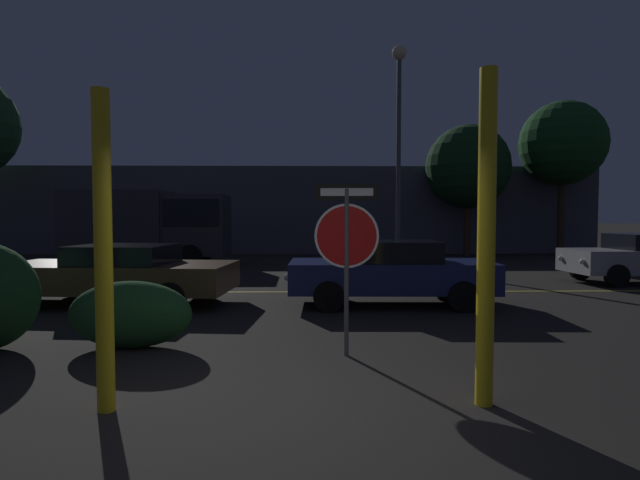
{
  "coord_description": "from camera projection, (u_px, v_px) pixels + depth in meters",
  "views": [
    {
      "loc": [
        0.11,
        -4.45,
        1.83
      ],
      "look_at": [
        0.29,
        5.4,
        1.36
      ],
      "focal_mm": 28.0,
      "sensor_mm": 36.0,
      "label": 1
    }
  ],
  "objects": [
    {
      "name": "ground_plane",
      "position": [
        299.0,
        418.0,
        4.53
      ],
      "size": [
        260.0,
        260.0,
        0.0
      ],
      "primitive_type": "plane",
      "color": "black"
    },
    {
      "name": "road_center_stripe",
      "position": [
        306.0,
        292.0,
        12.09
      ],
      "size": [
        42.48,
        0.12,
        0.01
      ],
      "primitive_type": "cube",
      "color": "gold",
      "rests_on": "ground_plane"
    },
    {
      "name": "stop_sign",
      "position": [
        347.0,
        236.0,
        6.49
      ],
      "size": [
        0.84,
        0.07,
        2.26
      ],
      "rotation": [
        0.0,
        0.0,
        -0.06
      ],
      "color": "#4C4C51",
      "rests_on": "ground_plane"
    },
    {
      "name": "yellow_pole_left",
      "position": [
        103.0,
        252.0,
        4.62
      ],
      "size": [
        0.16,
        0.16,
        3.0
      ],
      "primitive_type": "cylinder",
      "color": "yellow",
      "rests_on": "ground_plane"
    },
    {
      "name": "yellow_pole_right",
      "position": [
        486.0,
        239.0,
        4.77
      ],
      "size": [
        0.17,
        0.17,
        3.23
      ],
      "primitive_type": "cylinder",
      "color": "yellow",
      "rests_on": "ground_plane"
    },
    {
      "name": "hedge_bush_2",
      "position": [
        131.0,
        314.0,
        6.93
      ],
      "size": [
        1.7,
        0.77,
        0.93
      ],
      "primitive_type": "ellipsoid",
      "color": "#1E4C23",
      "rests_on": "ground_plane"
    },
    {
      "name": "passing_car_2",
      "position": [
        119.0,
        273.0,
        10.35
      ],
      "size": [
        4.91,
        2.36,
        1.24
      ],
      "rotation": [
        0.0,
        0.0,
        1.48
      ],
      "color": "brown",
      "rests_on": "ground_plane"
    },
    {
      "name": "passing_car_3",
      "position": [
        391.0,
        272.0,
        10.31
      ],
      "size": [
        4.28,
        1.91,
        1.32
      ],
      "rotation": [
        0.0,
        0.0,
        1.54
      ],
      "color": "navy",
      "rests_on": "ground_plane"
    },
    {
      "name": "passing_car_4",
      "position": [
        640.0,
        258.0,
        13.67
      ],
      "size": [
        4.01,
        1.94,
        1.35
      ],
      "rotation": [
        0.0,
        0.0,
        1.62
      ],
      "color": "#9E9EA3",
      "rests_on": "ground_plane"
    },
    {
      "name": "delivery_truck",
      "position": [
        153.0,
        223.0,
        18.54
      ],
      "size": [
        5.81,
        2.59,
        2.77
      ],
      "rotation": [
        0.0,
        0.0,
        -1.55
      ],
      "color": "#2D2D33",
      "rests_on": "ground_plane"
    },
    {
      "name": "street_lamp",
      "position": [
        399.0,
        117.0,
        17.79
      ],
      "size": [
        0.52,
        0.52,
        7.9
      ],
      "color": "#4C4C51",
      "rests_on": "ground_plane"
    },
    {
      "name": "tree_0",
      "position": [
        468.0,
        167.0,
        23.23
      ],
      "size": [
        3.89,
        3.89,
        6.09
      ],
      "color": "#422D1E",
      "rests_on": "ground_plane"
    },
    {
      "name": "tree_1",
      "position": [
        563.0,
        144.0,
        23.33
      ],
      "size": [
        3.93,
        3.93,
        7.22
      ],
      "color": "#422D1E",
      "rests_on": "ground_plane"
    },
    {
      "name": "building_backdrop",
      "position": [
        259.0,
        211.0,
        26.2
      ],
      "size": [
        33.8,
        4.02,
        4.28
      ],
      "primitive_type": "cube",
      "color": "#4C4C56",
      "rests_on": "ground_plane"
    }
  ]
}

